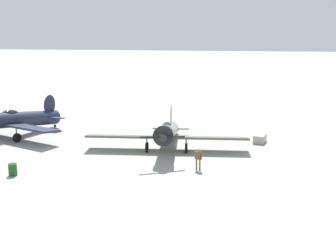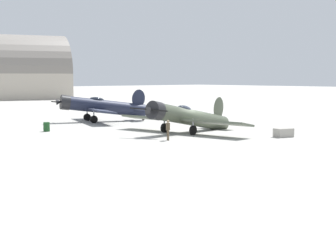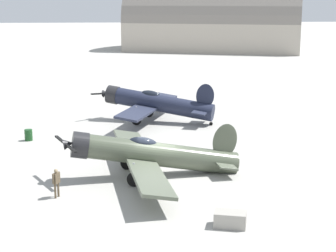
# 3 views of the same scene
# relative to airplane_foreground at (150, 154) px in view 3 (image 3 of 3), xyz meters

# --- Properties ---
(ground_plane) EXTENTS (400.00, 400.00, 0.00)m
(ground_plane) POSITION_rel_airplane_foreground_xyz_m (-0.06, 0.51, -1.35)
(ground_plane) COLOR #A8A59E
(airplane_foreground) EXTENTS (13.37, 11.01, 3.31)m
(airplane_foreground) POSITION_rel_airplane_foreground_xyz_m (0.00, 0.00, 0.00)
(airplane_foreground) COLOR #4C5442
(airplane_foreground) RESTS_ON ground_plane
(airplane_mid_apron) EXTENTS (11.13, 10.41, 3.51)m
(airplane_mid_apron) POSITION_rel_airplane_foreground_xyz_m (-14.60, 1.07, 0.27)
(airplane_mid_apron) COLOR #1E2338
(airplane_mid_apron) RESTS_ON ground_plane
(ground_crew_mechanic) EXTENTS (0.55, 0.39, 1.57)m
(ground_crew_mechanic) POSITION_rel_airplane_foreground_xyz_m (3.18, -5.08, -0.40)
(ground_crew_mechanic) COLOR brown
(ground_crew_mechanic) RESTS_ON ground_plane
(equipment_crate) EXTENTS (1.25, 1.64, 0.71)m
(equipment_crate) POSITION_rel_airplane_foreground_xyz_m (7.65, 3.33, -0.99)
(equipment_crate) COLOR #9E998E
(equipment_crate) RESTS_ON ground_plane
(fuel_drum) EXTENTS (0.60, 0.60, 0.83)m
(fuel_drum) POSITION_rel_airplane_foreground_xyz_m (-9.02, -8.57, -0.94)
(fuel_drum) COLOR #19471E
(fuel_drum) RESTS_ON ground_plane
(distant_hangar) EXTENTS (25.80, 36.59, 16.75)m
(distant_hangar) POSITION_rel_airplane_foreground_xyz_m (-78.44, 16.11, 3.43)
(distant_hangar) COLOR #ADA393
(distant_hangar) RESTS_ON ground_plane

